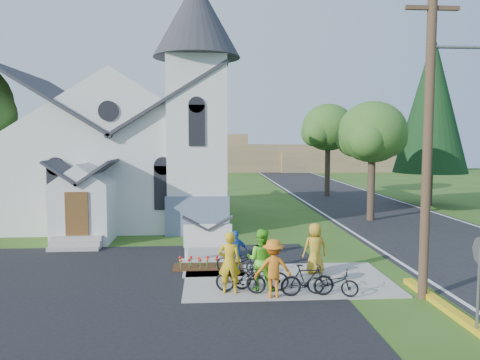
{
  "coord_description": "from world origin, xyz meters",
  "views": [
    {
      "loc": [
        -1.23,
        -14.92,
        4.83
      ],
      "look_at": [
        0.2,
        5.0,
        3.08
      ],
      "focal_mm": 35.0,
      "sensor_mm": 36.0,
      "label": 1
    }
  ],
  "objects": [
    {
      "name": "bike_2",
      "position": [
        0.44,
        -0.54,
        0.52
      ],
      "size": [
        1.89,
        0.97,
        0.95
      ],
      "primitive_type": "imported",
      "rotation": [
        0.0,
        0.0,
        1.37
      ],
      "color": "black",
      "rests_on": "sidewalk"
    },
    {
      "name": "cyclist_1",
      "position": [
        0.47,
        -0.48,
        1.03
      ],
      "size": [
        1.14,
        1.01,
        1.95
      ],
      "primitive_type": "imported",
      "rotation": [
        0.0,
        0.0,
        2.8
      ],
      "color": "#5BD828",
      "rests_on": "sidewalk"
    },
    {
      "name": "church_sign",
      "position": [
        -1.2,
        3.2,
        1.03
      ],
      "size": [
        2.2,
        0.4,
        1.7
      ],
      "color": "#9D978E",
      "rests_on": "ground"
    },
    {
      "name": "ground",
      "position": [
        0.0,
        0.0,
        0.0
      ],
      "size": [
        120.0,
        120.0,
        0.0
      ],
      "primitive_type": "plane",
      "color": "#305117",
      "rests_on": "ground"
    },
    {
      "name": "flower_bed",
      "position": [
        -1.2,
        2.3,
        0.04
      ],
      "size": [
        2.6,
        1.1,
        0.07
      ],
      "primitive_type": "cube",
      "color": "#3C2410",
      "rests_on": "ground"
    },
    {
      "name": "conifer",
      "position": [
        15.0,
        18.0,
        7.39
      ],
      "size": [
        5.2,
        5.2,
        12.4
      ],
      "color": "#3C2A20",
      "rests_on": "ground"
    },
    {
      "name": "sidewalk",
      "position": [
        1.5,
        0.5,
        0.03
      ],
      "size": [
        7.0,
        4.0,
        0.05
      ],
      "primitive_type": "cube",
      "color": "#9D978E",
      "rests_on": "ground"
    },
    {
      "name": "bike_4",
      "position": [
        2.59,
        -1.2,
        0.46
      ],
      "size": [
        1.65,
        1.05,
        0.82
      ],
      "primitive_type": "imported",
      "rotation": [
        0.0,
        0.0,
        1.22
      ],
      "color": "black",
      "rests_on": "sidewalk"
    },
    {
      "name": "cyclist_2",
      "position": [
        -0.21,
        1.38,
        0.82
      ],
      "size": [
        0.97,
        0.65,
        1.54
      ],
      "primitive_type": "imported",
      "rotation": [
        0.0,
        0.0,
        3.47
      ],
      "color": "#2357AF",
      "rests_on": "sidewalk"
    },
    {
      "name": "church",
      "position": [
        -5.48,
        12.48,
        5.25
      ],
      "size": [
        12.35,
        12.0,
        13.0
      ],
      "color": "white",
      "rests_on": "ground"
    },
    {
      "name": "tree_road_near",
      "position": [
        8.5,
        12.0,
        5.21
      ],
      "size": [
        4.0,
        4.0,
        7.05
      ],
      "color": "#3C2A20",
      "rests_on": "ground"
    },
    {
      "name": "cyclist_4",
      "position": [
        2.61,
        1.21,
        0.95
      ],
      "size": [
        0.97,
        0.71,
        1.81
      ],
      "primitive_type": "imported",
      "rotation": [
        0.0,
        0.0,
        3.31
      ],
      "color": "#B28C21",
      "rests_on": "sidewalk"
    },
    {
      "name": "bike_0",
      "position": [
        -0.11,
        1.28,
        0.5
      ],
      "size": [
        1.8,
        1.21,
        0.89
      ],
      "primitive_type": "imported",
      "rotation": [
        0.0,
        0.0,
        1.17
      ],
      "color": "black",
      "rests_on": "sidewalk"
    },
    {
      "name": "bike_1",
      "position": [
        -0.2,
        -0.76,
        0.53
      ],
      "size": [
        1.66,
        0.86,
        0.96
      ],
      "primitive_type": "imported",
      "rotation": [
        0.0,
        0.0,
        1.3
      ],
      "color": "black",
      "rests_on": "sidewalk"
    },
    {
      "name": "tree_road_mid",
      "position": [
        9.0,
        24.0,
        5.78
      ],
      "size": [
        4.4,
        4.4,
        7.8
      ],
      "color": "#3C2A20",
      "rests_on": "ground"
    },
    {
      "name": "bike_3",
      "position": [
        1.81,
        -1.2,
        0.54
      ],
      "size": [
        1.65,
        0.48,
        0.99
      ],
      "primitive_type": "imported",
      "rotation": [
        0.0,
        0.0,
        1.58
      ],
      "color": "black",
      "rests_on": "sidewalk"
    },
    {
      "name": "cyclist_0",
      "position": [
        -0.54,
        -0.73,
        1.02
      ],
      "size": [
        0.76,
        0.55,
        1.94
      ],
      "primitive_type": "imported",
      "rotation": [
        0.0,
        0.0,
        3.01
      ],
      "color": "gold",
      "rests_on": "sidewalk"
    },
    {
      "name": "utility_pole",
      "position": [
        5.36,
        -1.5,
        5.4
      ],
      "size": [
        3.45,
        0.28,
        10.0
      ],
      "color": "#473423",
      "rests_on": "ground"
    },
    {
      "name": "road",
      "position": [
        10.0,
        15.0,
        0.01
      ],
      "size": [
        8.0,
        90.0,
        0.02
      ],
      "primitive_type": "cube",
      "color": "black",
      "rests_on": "ground"
    },
    {
      "name": "distant_hills",
      "position": [
        3.36,
        56.33,
        2.17
      ],
      "size": [
        61.0,
        10.0,
        5.6
      ],
      "color": "brown",
      "rests_on": "ground"
    },
    {
      "name": "cyclist_3",
      "position": [
        0.76,
        -1.2,
        0.94
      ],
      "size": [
        1.17,
        0.7,
        1.77
      ],
      "primitive_type": "imported",
      "rotation": [
        0.0,
        0.0,
        3.18
      ],
      "color": "orange",
      "rests_on": "sidewalk"
    }
  ]
}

